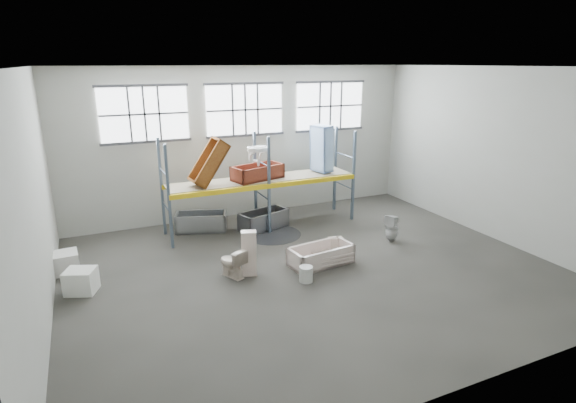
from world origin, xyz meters
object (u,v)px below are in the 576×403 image
toilet_white (392,228)px  rust_tub_flat (258,172)px  bucket (306,274)px  carton_near (81,281)px  bathtub_beige (321,255)px  steel_tub_left (201,222)px  toilet_beige (232,262)px  steel_tub_right (264,220)px  cistern_tall (249,253)px  blue_tub_upright (322,148)px

toilet_white → rust_tub_flat: size_ratio=0.52×
toilet_white → bucket: 3.72m
carton_near → bathtub_beige: bearing=-9.0°
steel_tub_left → carton_near: size_ratio=2.41×
toilet_white → steel_tub_left: 5.89m
toilet_beige → steel_tub_right: bearing=-148.8°
toilet_beige → cistern_tall: bearing=145.1°
toilet_beige → rust_tub_flat: (1.85, 3.05, 1.44)m
toilet_beige → rust_tub_flat: rust_tub_flat is taller
bathtub_beige → steel_tub_right: 3.17m
toilet_white → rust_tub_flat: 4.43m
cistern_tall → steel_tub_right: cistern_tall is taller
toilet_beige → bucket: size_ratio=1.95×
toilet_beige → rust_tub_flat: bearing=-146.0°
bathtub_beige → cistern_tall: bearing=168.6°
rust_tub_flat → blue_tub_upright: (2.25, 0.00, 0.58)m
bathtub_beige → carton_near: bearing=164.5°
toilet_beige → carton_near: 3.49m
bathtub_beige → toilet_beige: 2.37m
blue_tub_upright → bucket: blue_tub_upright is taller
steel_tub_left → steel_tub_right: bearing=-18.3°
toilet_white → steel_tub_left: toilet_white is taller
toilet_white → steel_tub_right: 4.02m
bucket → bathtub_beige: bearing=42.8°
steel_tub_left → rust_tub_flat: size_ratio=0.98×
toilet_beige → blue_tub_upright: size_ratio=0.50×
cistern_tall → rust_tub_flat: size_ratio=0.72×
steel_tub_right → toilet_beige: bearing=-124.1°
steel_tub_left → toilet_white: bearing=-33.1°
cistern_tall → carton_near: size_ratio=1.78×
steel_tub_right → carton_near: steel_tub_right is taller
cistern_tall → toilet_white: size_ratio=1.40×
cistern_tall → carton_near: (-3.84, 0.75, -0.30)m
bathtub_beige → steel_tub_left: steel_tub_left is taller
toilet_beige → steel_tub_right: 3.51m
rust_tub_flat → bucket: rust_tub_flat is taller
cistern_tall → blue_tub_upright: bearing=59.9°
rust_tub_flat → carton_near: rust_tub_flat is taller
steel_tub_left → rust_tub_flat: 2.38m
rust_tub_flat → bathtub_beige: bearing=-81.3°
toilet_beige → toilet_white: (5.02, 0.31, 0.03)m
toilet_beige → steel_tub_right: toilet_beige is taller
rust_tub_flat → bucket: (-0.30, -4.04, -1.63)m
cistern_tall → carton_near: bearing=-171.4°
bathtub_beige → bucket: (-0.81, -0.75, -0.05)m
bathtub_beige → bucket: 1.10m
blue_tub_upright → carton_near: bearing=-162.4°
toilet_white → steel_tub_left: (-4.93, 3.22, -0.13)m
steel_tub_right → rust_tub_flat: rust_tub_flat is taller
rust_tub_flat → bucket: size_ratio=4.13×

